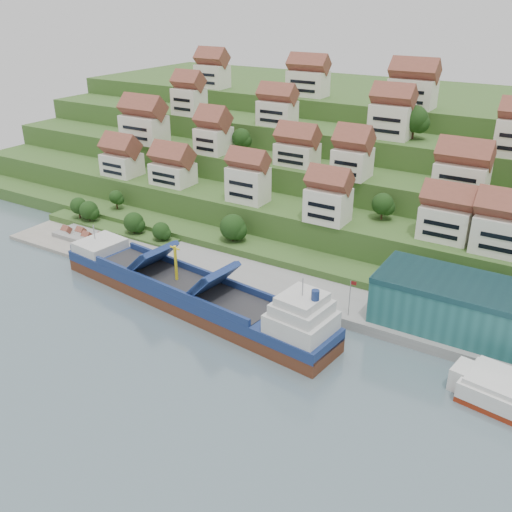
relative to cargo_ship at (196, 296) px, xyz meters
The scene contains 9 objects.
ground 13.19m from the cargo_ship, ahead, with size 300.00×300.00×0.00m, color slate.
quay 36.63m from the cargo_ship, 26.37° to the left, with size 180.00×14.00×2.20m, color gray.
pebble_beach 47.20m from the cargo_ship, 163.68° to the left, with size 45.00×20.00×1.00m, color gray.
hillside 105.85m from the cargo_ship, 83.05° to the left, with size 260.00×128.00×31.00m.
hillside_village 66.67m from the cargo_ship, 76.51° to the left, with size 158.35×63.34×28.43m.
hillside_trees 50.19m from the cargo_ship, 86.57° to the left, with size 142.91×62.01×31.34m.
flagpole 33.09m from the cargo_ship, 20.01° to the left, with size 1.28×0.16×8.00m.
beach_huts 48.74m from the cargo_ship, 165.75° to the left, with size 14.40×3.70×2.20m.
cargo_ship is the anchor object (origin of this frame).
Camera 1 is at (55.08, -86.46, 62.87)m, focal length 40.00 mm.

